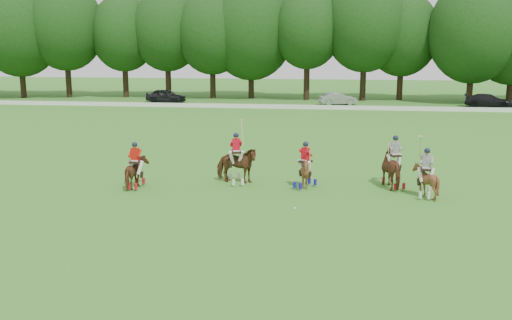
# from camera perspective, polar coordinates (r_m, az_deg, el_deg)

# --- Properties ---
(ground) EXTENTS (180.00, 180.00, 0.00)m
(ground) POSITION_cam_1_polar(r_m,az_deg,el_deg) (22.25, -1.53, -5.67)
(ground) COLOR #2C7320
(ground) RESTS_ON ground
(tree_line) EXTENTS (117.98, 14.32, 14.75)m
(tree_line) POSITION_cam_1_polar(r_m,az_deg,el_deg) (69.10, 5.43, 12.81)
(tree_line) COLOR black
(tree_line) RESTS_ON ground
(boundary_rail) EXTENTS (120.00, 0.10, 0.44)m
(boundary_rail) POSITION_cam_1_polar(r_m,az_deg,el_deg) (59.40, 4.57, 5.32)
(boundary_rail) COLOR white
(boundary_rail) RESTS_ON ground
(car_left) EXTENTS (4.85, 2.67, 1.56)m
(car_left) POSITION_cam_1_polar(r_m,az_deg,el_deg) (66.61, -9.00, 6.36)
(car_left) COLOR black
(car_left) RESTS_ON ground
(car_mid) EXTENTS (4.38, 2.70, 1.36)m
(car_mid) POSITION_cam_1_polar(r_m,az_deg,el_deg) (63.73, 8.19, 6.07)
(car_mid) COLOR #9FA0A5
(car_mid) RESTS_ON ground
(car_right) EXTENTS (5.20, 3.13, 1.41)m
(car_right) POSITION_cam_1_polar(r_m,az_deg,el_deg) (65.72, 22.23, 5.52)
(car_right) COLOR black
(car_right) RESTS_ON ground
(polo_red_a) EXTENTS (1.06, 1.71, 2.17)m
(polo_red_a) POSITION_cam_1_polar(r_m,az_deg,el_deg) (26.96, -11.93, -1.17)
(polo_red_a) COLOR #492113
(polo_red_a) RESTS_ON ground
(polo_red_b) EXTENTS (2.12, 1.95, 3.00)m
(polo_red_b) POSITION_cam_1_polar(r_m,az_deg,el_deg) (27.27, -1.99, -0.50)
(polo_red_b) COLOR #492113
(polo_red_b) RESTS_ON ground
(polo_red_c) EXTENTS (1.74, 1.77, 2.19)m
(polo_red_c) POSITION_cam_1_polar(r_m,az_deg,el_deg) (26.47, 4.94, -1.19)
(polo_red_c) COLOR #492113
(polo_red_c) RESTS_ON ground
(polo_stripe_a) EXTENTS (1.59, 2.30, 2.46)m
(polo_stripe_a) POSITION_cam_1_polar(r_m,az_deg,el_deg) (27.22, 13.65, -0.84)
(polo_stripe_a) COLOR #492113
(polo_stripe_a) RESTS_ON ground
(polo_stripe_b) EXTENTS (1.37, 1.49, 2.72)m
(polo_stripe_b) POSITION_cam_1_polar(r_m,az_deg,el_deg) (25.88, 16.59, -1.93)
(polo_stripe_b) COLOR #492113
(polo_stripe_b) RESTS_ON ground
(polo_ball) EXTENTS (0.09, 0.09, 0.09)m
(polo_ball) POSITION_cam_1_polar(r_m,az_deg,el_deg) (23.21, 3.92, -4.85)
(polo_ball) COLOR white
(polo_ball) RESTS_ON ground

